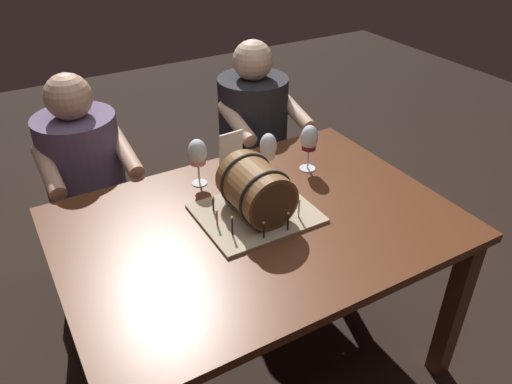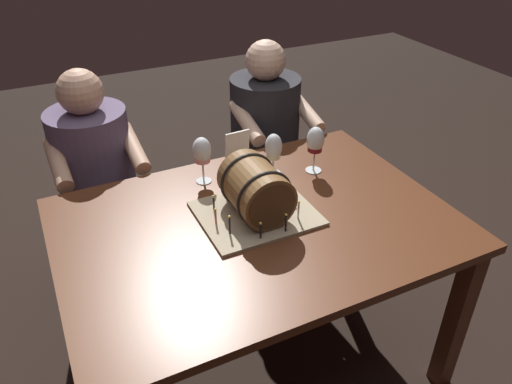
{
  "view_description": "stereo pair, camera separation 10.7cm",
  "coord_description": "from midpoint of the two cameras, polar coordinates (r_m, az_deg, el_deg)",
  "views": [
    {
      "loc": [
        -0.74,
        -1.27,
        1.82
      ],
      "look_at": [
        0.01,
        0.04,
        0.85
      ],
      "focal_mm": 34.89,
      "sensor_mm": 36.0,
      "label": 1
    },
    {
      "loc": [
        -0.64,
        -1.32,
        1.82
      ],
      "look_at": [
        0.01,
        0.04,
        0.85
      ],
      "focal_mm": 34.89,
      "sensor_mm": 36.0,
      "label": 2
    }
  ],
  "objects": [
    {
      "name": "menu_card",
      "position": [
        2.12,
        -4.32,
        4.91
      ],
      "size": [
        0.11,
        0.03,
        0.16
      ],
      "primitive_type": "cube",
      "rotation": [
        0.08,
        0.0,
        0.05
      ],
      "color": "silver",
      "rests_on": "dining_table"
    },
    {
      "name": "person_seated_right",
      "position": [
        2.7,
        -1.43,
        4.53
      ],
      "size": [
        0.4,
        0.48,
        1.15
      ],
      "color": "black",
      "rests_on": "ground"
    },
    {
      "name": "wine_glass_rose",
      "position": [
        1.98,
        -8.26,
        4.29
      ],
      "size": [
        0.08,
        0.08,
        0.2
      ],
      "color": "white",
      "rests_on": "dining_table"
    },
    {
      "name": "dining_table",
      "position": [
        1.87,
        -1.45,
        -5.85
      ],
      "size": [
        1.42,
        1.0,
        0.75
      ],
      "color": "#562D19",
      "rests_on": "ground"
    },
    {
      "name": "wine_glass_red",
      "position": [
        2.07,
        4.65,
        5.94
      ],
      "size": [
        0.07,
        0.07,
        0.2
      ],
      "color": "white",
      "rests_on": "dining_table"
    },
    {
      "name": "wine_glass_white",
      "position": [
        2.04,
        -0.08,
        5.04
      ],
      "size": [
        0.07,
        0.07,
        0.18
      ],
      "color": "white",
      "rests_on": "dining_table"
    },
    {
      "name": "barrel_cake",
      "position": [
        1.79,
        -1.7,
        -0.06
      ],
      "size": [
        0.42,
        0.35,
        0.22
      ],
      "color": "tan",
      "rests_on": "dining_table"
    },
    {
      "name": "ground_plane",
      "position": [
        2.34,
        -1.22,
        -18.44
      ],
      "size": [
        8.0,
        8.0,
        0.0
      ],
      "primitive_type": "plane",
      "color": "black"
    },
    {
      "name": "person_seated_left",
      "position": [
        2.47,
        -19.63,
        -0.74
      ],
      "size": [
        0.39,
        0.47,
        1.14
      ],
      "color": "#372D40",
      "rests_on": "ground"
    }
  ]
}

